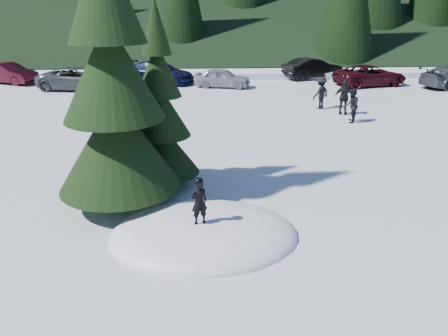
{
  "coord_description": "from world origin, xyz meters",
  "views": [
    {
      "loc": [
        -0.0,
        -9.14,
        5.2
      ],
      "look_at": [
        0.56,
        1.61,
        1.1
      ],
      "focal_mm": 35.0,
      "sensor_mm": 36.0,
      "label": 1
    }
  ],
  "objects_px": {
    "car_1": "(8,73)",
    "car_2": "(79,79)",
    "spruce_tall": "(112,83)",
    "car_3": "(159,73)",
    "adult_0": "(352,106)",
    "adult_1": "(344,97)",
    "car_5": "(313,68)",
    "car_4": "(222,78)",
    "adult_2": "(321,93)",
    "spruce_short": "(160,117)",
    "child_skier": "(199,202)",
    "car_6": "(370,75)"
  },
  "relations": [
    {
      "from": "car_1",
      "to": "car_2",
      "type": "distance_m",
      "value": 5.97
    },
    {
      "from": "spruce_tall",
      "to": "car_3",
      "type": "bearing_deg",
      "value": 91.91
    },
    {
      "from": "adult_0",
      "to": "adult_1",
      "type": "relative_size",
      "value": 0.92
    },
    {
      "from": "car_1",
      "to": "car_5",
      "type": "distance_m",
      "value": 21.12
    },
    {
      "from": "adult_0",
      "to": "car_4",
      "type": "height_order",
      "value": "adult_0"
    },
    {
      "from": "car_5",
      "to": "adult_2",
      "type": "bearing_deg",
      "value": 146.7
    },
    {
      "from": "spruce_short",
      "to": "child_skier",
      "type": "relative_size",
      "value": 5.12
    },
    {
      "from": "adult_1",
      "to": "spruce_tall",
      "type": "bearing_deg",
      "value": 75.54
    },
    {
      "from": "spruce_short",
      "to": "adult_2",
      "type": "relative_size",
      "value": 3.29
    },
    {
      "from": "spruce_tall",
      "to": "car_4",
      "type": "height_order",
      "value": "spruce_tall"
    },
    {
      "from": "adult_2",
      "to": "car_1",
      "type": "bearing_deg",
      "value": -58.68
    },
    {
      "from": "spruce_tall",
      "to": "car_6",
      "type": "xyz_separation_m",
      "value": [
        13.38,
        17.61,
        -2.65
      ]
    },
    {
      "from": "car_3",
      "to": "child_skier",
      "type": "bearing_deg",
      "value": -147.93
    },
    {
      "from": "adult_2",
      "to": "car_6",
      "type": "xyz_separation_m",
      "value": [
        5.01,
        6.43,
        -0.15
      ]
    },
    {
      "from": "spruce_short",
      "to": "car_1",
      "type": "bearing_deg",
      "value": 122.96
    },
    {
      "from": "spruce_short",
      "to": "adult_2",
      "type": "distance_m",
      "value": 12.32
    },
    {
      "from": "car_1",
      "to": "adult_0",
      "type": "bearing_deg",
      "value": -95.9
    },
    {
      "from": "car_4",
      "to": "spruce_tall",
      "type": "bearing_deg",
      "value": -177.22
    },
    {
      "from": "adult_1",
      "to": "car_6",
      "type": "distance_m",
      "value": 8.86
    },
    {
      "from": "car_4",
      "to": "adult_1",
      "type": "bearing_deg",
      "value": -129.42
    },
    {
      "from": "adult_2",
      "to": "car_4",
      "type": "xyz_separation_m",
      "value": [
        -4.78,
        6.26,
        -0.2
      ]
    },
    {
      "from": "spruce_short",
      "to": "adult_2",
      "type": "xyz_separation_m",
      "value": [
        7.36,
        9.79,
        -1.29
      ]
    },
    {
      "from": "adult_0",
      "to": "car_3",
      "type": "xyz_separation_m",
      "value": [
        -9.68,
        10.94,
        -0.06
      ]
    },
    {
      "from": "spruce_tall",
      "to": "car_6",
      "type": "relative_size",
      "value": 1.79
    },
    {
      "from": "adult_1",
      "to": "adult_2",
      "type": "bearing_deg",
      "value": -30.94
    },
    {
      "from": "child_skier",
      "to": "car_4",
      "type": "distance_m",
      "value": 19.57
    },
    {
      "from": "spruce_tall",
      "to": "spruce_short",
      "type": "distance_m",
      "value": 2.11
    },
    {
      "from": "car_1",
      "to": "car_2",
      "type": "height_order",
      "value": "car_2"
    },
    {
      "from": "spruce_tall",
      "to": "child_skier",
      "type": "height_order",
      "value": "spruce_tall"
    },
    {
      "from": "car_1",
      "to": "car_4",
      "type": "bearing_deg",
      "value": -74.94
    },
    {
      "from": "adult_1",
      "to": "adult_0",
      "type": "bearing_deg",
      "value": 113.56
    },
    {
      "from": "car_1",
      "to": "car_6",
      "type": "distance_m",
      "value": 24.31
    },
    {
      "from": "adult_0",
      "to": "adult_2",
      "type": "distance_m",
      "value": 2.94
    },
    {
      "from": "child_skier",
      "to": "adult_1",
      "type": "xyz_separation_m",
      "value": [
        7.07,
        11.88,
        -0.16
      ]
    },
    {
      "from": "adult_0",
      "to": "adult_1",
      "type": "height_order",
      "value": "adult_1"
    },
    {
      "from": "adult_0",
      "to": "car_3",
      "type": "relative_size",
      "value": 0.31
    },
    {
      "from": "child_skier",
      "to": "car_4",
      "type": "relative_size",
      "value": 0.29
    },
    {
      "from": "car_5",
      "to": "child_skier",
      "type": "bearing_deg",
      "value": 138.27
    },
    {
      "from": "car_5",
      "to": "car_2",
      "type": "bearing_deg",
      "value": 80.5
    },
    {
      "from": "adult_2",
      "to": "car_5",
      "type": "height_order",
      "value": "adult_2"
    },
    {
      "from": "child_skier",
      "to": "adult_1",
      "type": "bearing_deg",
      "value": -140.8
    },
    {
      "from": "car_2",
      "to": "car_5",
      "type": "distance_m",
      "value": 16.08
    },
    {
      "from": "adult_1",
      "to": "car_3",
      "type": "bearing_deg",
      "value": -15.34
    },
    {
      "from": "adult_0",
      "to": "car_1",
      "type": "height_order",
      "value": "adult_0"
    },
    {
      "from": "spruce_tall",
      "to": "spruce_short",
      "type": "xyz_separation_m",
      "value": [
        1.0,
        1.4,
        -1.22
      ]
    },
    {
      "from": "adult_0",
      "to": "car_1",
      "type": "bearing_deg",
      "value": -99.05
    },
    {
      "from": "adult_2",
      "to": "car_6",
      "type": "distance_m",
      "value": 8.15
    },
    {
      "from": "child_skier",
      "to": "car_3",
      "type": "relative_size",
      "value": 0.21
    },
    {
      "from": "spruce_tall",
      "to": "car_2",
      "type": "relative_size",
      "value": 1.7
    },
    {
      "from": "child_skier",
      "to": "spruce_short",
      "type": "bearing_deg",
      "value": -92.38
    }
  ]
}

